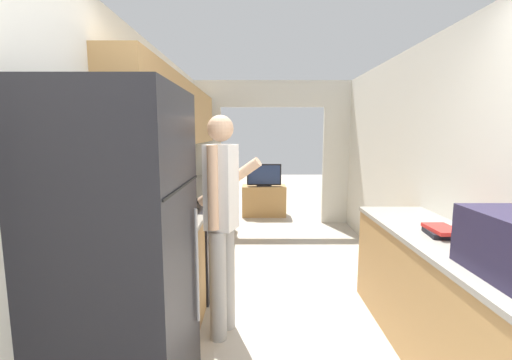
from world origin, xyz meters
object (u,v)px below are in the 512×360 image
object	(u,v)px
television	(265,175)
refrigerator	(124,259)
range_oven	(183,247)
knife	(190,193)
tv_cabinet	(264,201)
person	(222,219)
book_stack	(444,232)

from	to	relation	value
television	refrigerator	bearing A→B (deg)	-100.57
range_oven	knife	distance (m)	0.82
refrigerator	television	bearing A→B (deg)	79.43
tv_cabinet	knife	distance (m)	2.73
television	person	bearing A→B (deg)	-96.12
range_oven	refrigerator	bearing A→B (deg)	-89.02
person	television	world-z (taller)	person
tv_cabinet	knife	world-z (taller)	knife
range_oven	tv_cabinet	size ratio (longest dim) A/B	1.21
person	tv_cabinet	bearing A→B (deg)	12.66
person	knife	xyz separation A→B (m)	(-0.54, 1.49, -0.05)
book_stack	knife	distance (m)	2.75
book_stack	tv_cabinet	xyz separation A→B (m)	(-1.18, 4.21, -0.62)
person	knife	distance (m)	1.59
book_stack	television	xyz separation A→B (m)	(-1.18, 4.16, -0.11)
person	book_stack	size ratio (longest dim) A/B	6.23
refrigerator	tv_cabinet	distance (m)	4.89
tv_cabinet	television	bearing A→B (deg)	-90.00
refrigerator	person	world-z (taller)	refrigerator
range_oven	person	bearing A→B (deg)	-58.58
book_stack	television	size ratio (longest dim) A/B	0.42
range_oven	knife	xyz separation A→B (m)	(-0.05, 0.69, 0.44)
refrigerator	knife	xyz separation A→B (m)	(-0.08, 2.28, -0.03)
tv_cabinet	television	world-z (taller)	television
refrigerator	book_stack	distance (m)	2.14
tv_cabinet	book_stack	bearing A→B (deg)	-74.31
range_oven	television	distance (m)	3.29
refrigerator	tv_cabinet	world-z (taller)	refrigerator
tv_cabinet	knife	xyz separation A→B (m)	(-0.96, -2.49, 0.60)
refrigerator	range_oven	world-z (taller)	refrigerator
television	book_stack	bearing A→B (deg)	-74.16
range_oven	tv_cabinet	bearing A→B (deg)	74.06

